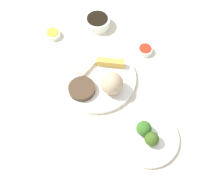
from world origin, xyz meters
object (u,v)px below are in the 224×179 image
(sauce_ramekin_sweet_and_sour, at_px, (145,50))
(sauce_ramekin_hot_mustard, at_px, (53,34))
(broccoli_plate, at_px, (148,138))
(soy_sauce_bowl, at_px, (98,22))
(main_plate, at_px, (97,78))

(sauce_ramekin_sweet_and_sour, relative_size, sauce_ramekin_hot_mustard, 1.00)
(broccoli_plate, height_order, sauce_ramekin_sweet_and_sour, sauce_ramekin_sweet_and_sour)
(soy_sauce_bowl, xyz_separation_m, sauce_ramekin_sweet_and_sour, (0.01, 0.24, -0.01))
(sauce_ramekin_sweet_and_sour, height_order, sauce_ramekin_hot_mustard, same)
(sauce_ramekin_sweet_and_sour, bearing_deg, sauce_ramekin_hot_mustard, -68.33)
(main_plate, distance_m, soy_sauce_bowl, 0.28)
(sauce_ramekin_sweet_and_sour, xyz_separation_m, sauce_ramekin_hot_mustard, (0.14, -0.36, 0.00))
(sauce_ramekin_hot_mustard, bearing_deg, sauce_ramekin_sweet_and_sour, 111.67)
(broccoli_plate, xyz_separation_m, soy_sauce_bowl, (-0.32, -0.44, 0.01))
(sauce_ramekin_hot_mustard, bearing_deg, soy_sauce_bowl, 141.99)
(broccoli_plate, relative_size, sauce_ramekin_sweet_and_sour, 3.48)
(broccoli_plate, height_order, sauce_ramekin_hot_mustard, sauce_ramekin_hot_mustard)
(main_plate, height_order, sauce_ramekin_hot_mustard, sauce_ramekin_hot_mustard)
(broccoli_plate, height_order, soy_sauce_bowl, soy_sauce_bowl)
(broccoli_plate, relative_size, soy_sauce_bowl, 1.94)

